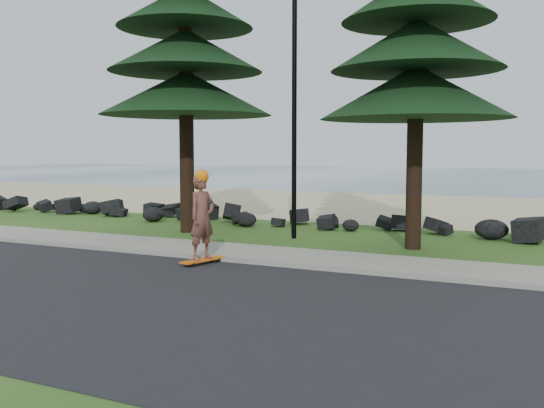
# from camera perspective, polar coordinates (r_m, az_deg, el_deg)

# --- Properties ---
(ground) EXTENTS (160.00, 160.00, 0.00)m
(ground) POSITION_cam_1_polar(r_m,az_deg,el_deg) (14.57, -3.01, -4.85)
(ground) COLOR #32551A
(ground) RESTS_ON ground
(road) EXTENTS (160.00, 7.00, 0.02)m
(road) POSITION_cam_1_polar(r_m,az_deg,el_deg) (10.92, -14.58, -8.29)
(road) COLOR black
(road) RESTS_ON ground
(kerb) EXTENTS (160.00, 0.20, 0.10)m
(kerb) POSITION_cam_1_polar(r_m,az_deg,el_deg) (13.79, -4.82, -5.21)
(kerb) COLOR gray
(kerb) RESTS_ON ground
(sidewalk) EXTENTS (160.00, 2.00, 0.08)m
(sidewalk) POSITION_cam_1_polar(r_m,az_deg,el_deg) (14.74, -2.64, -4.58)
(sidewalk) COLOR gray
(sidewalk) RESTS_ON ground
(beach_sand) EXTENTS (160.00, 15.00, 0.01)m
(beach_sand) POSITION_cam_1_polar(r_m,az_deg,el_deg) (28.06, 11.40, -0.18)
(beach_sand) COLOR tan
(beach_sand) RESTS_ON ground
(ocean) EXTENTS (160.00, 58.00, 0.01)m
(ocean) POSITION_cam_1_polar(r_m,az_deg,el_deg) (64.00, 19.58, 2.48)
(ocean) COLOR #38596C
(ocean) RESTS_ON ground
(seawall_boulders) EXTENTS (60.00, 2.40, 1.10)m
(seawall_boulders) POSITION_cam_1_polar(r_m,az_deg,el_deg) (19.61, 4.90, -2.32)
(seawall_boulders) COLOR black
(seawall_boulders) RESTS_ON ground
(lamp_post) EXTENTS (0.25, 0.14, 8.14)m
(lamp_post) POSITION_cam_1_polar(r_m,az_deg,el_deg) (17.31, 2.12, 10.44)
(lamp_post) COLOR black
(lamp_post) RESTS_ON ground
(skateboarder) EXTENTS (0.60, 1.15, 2.08)m
(skateboarder) POSITION_cam_1_polar(r_m,az_deg,el_deg) (13.32, -6.59, -1.27)
(skateboarder) COLOR #E1600D
(skateboarder) RESTS_ON ground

